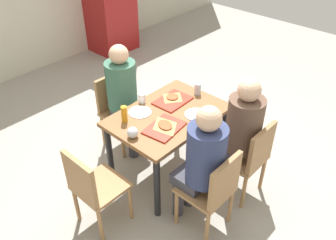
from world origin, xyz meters
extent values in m
cube|color=#9E998E|center=(0.00, 0.00, -0.01)|extent=(10.00, 10.00, 0.02)
cube|color=brown|center=(0.00, 0.00, 0.72)|extent=(1.11, 0.76, 0.04)
cylinder|color=black|center=(-0.49, -0.32, 0.35)|extent=(0.06, 0.06, 0.70)
cylinder|color=black|center=(0.49, -0.32, 0.35)|extent=(0.06, 0.06, 0.70)
cylinder|color=black|center=(-0.49, 0.32, 0.35)|extent=(0.06, 0.06, 0.70)
cylinder|color=black|center=(0.49, 0.32, 0.35)|extent=(0.06, 0.06, 0.70)
cube|color=#9E7247|center=(-0.28, -0.68, 0.42)|extent=(0.40, 0.40, 0.03)
cube|color=#9E7247|center=(-0.28, -0.86, 0.64)|extent=(0.38, 0.04, 0.40)
cylinder|color=#9E7247|center=(-0.45, -0.51, 0.20)|extent=(0.04, 0.04, 0.41)
cylinder|color=#9E7247|center=(-0.11, -0.51, 0.20)|extent=(0.04, 0.04, 0.41)
cylinder|color=#9E7247|center=(-0.45, -0.85, 0.20)|extent=(0.04, 0.04, 0.41)
cylinder|color=#9E7247|center=(-0.11, -0.85, 0.20)|extent=(0.04, 0.04, 0.41)
cube|color=#9E7247|center=(0.28, -0.68, 0.42)|extent=(0.40, 0.40, 0.03)
cube|color=#9E7247|center=(0.28, -0.86, 0.64)|extent=(0.38, 0.04, 0.40)
cylinder|color=#9E7247|center=(0.11, -0.51, 0.20)|extent=(0.04, 0.04, 0.41)
cylinder|color=#9E7247|center=(0.45, -0.51, 0.20)|extent=(0.04, 0.04, 0.41)
cylinder|color=#9E7247|center=(0.11, -0.85, 0.20)|extent=(0.04, 0.04, 0.41)
cylinder|color=#9E7247|center=(0.45, -0.85, 0.20)|extent=(0.04, 0.04, 0.41)
cube|color=#9E7247|center=(0.00, 0.68, 0.42)|extent=(0.40, 0.40, 0.03)
cube|color=#9E7247|center=(0.00, 0.86, 0.64)|extent=(0.38, 0.04, 0.40)
cylinder|color=#9E7247|center=(0.17, 0.51, 0.20)|extent=(0.04, 0.04, 0.41)
cylinder|color=#9E7247|center=(-0.17, 0.51, 0.20)|extent=(0.04, 0.04, 0.41)
cylinder|color=#9E7247|center=(0.17, 0.85, 0.20)|extent=(0.04, 0.04, 0.41)
cylinder|color=#9E7247|center=(-0.17, 0.85, 0.20)|extent=(0.04, 0.04, 0.41)
cube|color=#9E7247|center=(-0.85, 0.00, 0.42)|extent=(0.40, 0.40, 0.03)
cube|color=#9E7247|center=(-1.03, 0.00, 0.64)|extent=(0.04, 0.38, 0.40)
cylinder|color=#9E7247|center=(-0.68, 0.17, 0.20)|extent=(0.04, 0.04, 0.41)
cylinder|color=#9E7247|center=(-0.68, -0.17, 0.20)|extent=(0.04, 0.04, 0.41)
cylinder|color=#9E7247|center=(-1.02, 0.17, 0.20)|extent=(0.04, 0.04, 0.41)
cylinder|color=#9E7247|center=(-1.02, -0.17, 0.20)|extent=(0.04, 0.04, 0.41)
cylinder|color=#383842|center=(-0.36, -0.45, 0.22)|extent=(0.10, 0.10, 0.44)
cylinder|color=#383842|center=(-0.20, -0.45, 0.22)|extent=(0.10, 0.10, 0.44)
cube|color=#383842|center=(-0.28, -0.55, 0.49)|extent=(0.32, 0.28, 0.10)
cylinder|color=navy|center=(-0.28, -0.66, 0.80)|extent=(0.32, 0.32, 0.52)
sphere|color=#DBAD89|center=(-0.28, -0.66, 1.15)|extent=(0.20, 0.20, 0.20)
cylinder|color=#383842|center=(0.20, -0.45, 0.22)|extent=(0.10, 0.10, 0.44)
cylinder|color=#383842|center=(0.36, -0.45, 0.22)|extent=(0.10, 0.10, 0.44)
cube|color=#383842|center=(0.28, -0.55, 0.49)|extent=(0.32, 0.28, 0.10)
cylinder|color=brown|center=(0.28, -0.66, 0.80)|extent=(0.32, 0.32, 0.52)
sphere|color=#DBAD89|center=(0.28, -0.66, 1.15)|extent=(0.20, 0.20, 0.20)
cylinder|color=#383842|center=(0.08, 0.45, 0.22)|extent=(0.10, 0.10, 0.44)
cylinder|color=#383842|center=(-0.08, 0.45, 0.22)|extent=(0.10, 0.10, 0.44)
cube|color=#383842|center=(0.00, 0.55, 0.49)|extent=(0.32, 0.28, 0.10)
cylinder|color=#386651|center=(0.00, 0.66, 0.80)|extent=(0.32, 0.32, 0.52)
sphere|color=#DBAD89|center=(0.00, 0.66, 1.15)|extent=(0.20, 0.20, 0.20)
cube|color=red|center=(-0.19, -0.13, 0.75)|extent=(0.39, 0.31, 0.02)
cube|color=red|center=(0.19, 0.11, 0.75)|extent=(0.37, 0.27, 0.02)
cylinder|color=white|center=(-0.17, 0.21, 0.75)|extent=(0.22, 0.22, 0.01)
cylinder|color=white|center=(0.17, -0.21, 0.75)|extent=(0.22, 0.22, 0.01)
pyramid|color=tan|center=(-0.18, -0.13, 0.76)|extent=(0.25, 0.28, 0.01)
ellipsoid|color=#B74723|center=(-0.18, -0.13, 0.77)|extent=(0.17, 0.20, 0.01)
pyramid|color=tan|center=(0.22, 0.14, 0.76)|extent=(0.20, 0.19, 0.01)
ellipsoid|color=#B74723|center=(0.22, 0.14, 0.77)|extent=(0.14, 0.13, 0.01)
cylinder|color=white|center=(-0.03, 0.32, 0.79)|extent=(0.07, 0.07, 0.10)
cylinder|color=white|center=(0.03, -0.32, 0.79)|extent=(0.07, 0.07, 0.10)
cylinder|color=#B7BCC6|center=(0.47, 0.02, 0.80)|extent=(0.07, 0.07, 0.12)
cylinder|color=orange|center=(-0.36, 0.21, 0.82)|extent=(0.06, 0.06, 0.16)
sphere|color=silver|center=(-0.47, -0.02, 0.79)|extent=(0.10, 0.10, 0.10)
camera|label=1|loc=(-2.03, -1.87, 2.64)|focal=37.71mm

